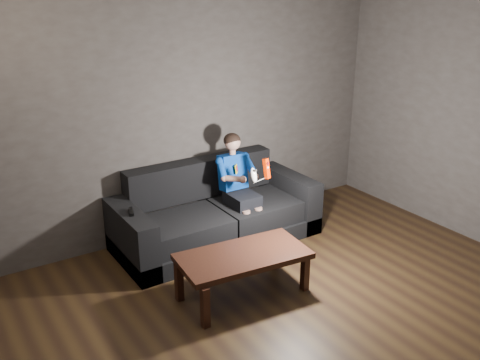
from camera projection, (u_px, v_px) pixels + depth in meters
floor at (334, 349)px, 4.06m from camera, size 5.00×5.00×0.00m
back_wall at (178, 111)px, 5.54m from camera, size 5.00×0.04×2.70m
sofa at (216, 217)px, 5.65m from camera, size 2.13×0.92×0.82m
child at (238, 178)px, 5.58m from camera, size 0.42×0.52×1.03m
wii_remote_red at (267, 168)px, 5.23m from camera, size 0.07×0.08×0.21m
nunchuk_white at (254, 175)px, 5.17m from camera, size 0.09×0.11×0.16m
wii_remote_black at (131, 212)px, 4.98m from camera, size 0.08×0.16×0.03m
coffee_table at (243, 259)px, 4.63m from camera, size 1.18×0.67×0.41m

